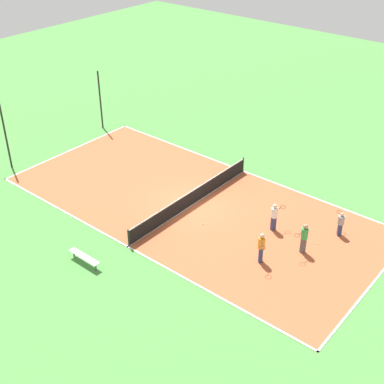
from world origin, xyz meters
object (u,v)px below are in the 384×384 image
Objects in this scene: player_near_white at (274,215)px; tennis_ball_near_net at (203,224)px; player_baseline_gray at (341,222)px; tennis_ball_right_alley at (278,209)px; player_center_orange at (261,246)px; fence_post_back_right at (100,100)px; bench at (84,257)px; tennis_net at (192,197)px; tennis_ball_midcourt at (317,243)px; fence_post_back_left at (6,136)px; player_far_green at (304,236)px.

player_near_white is 3.99m from tennis_ball_near_net.
player_near_white reaches higher than player_baseline_gray.
player_near_white is at bearing -155.04° from tennis_ball_right_alley.
player_center_orange is 0.38× the size of fence_post_back_right.
tennis_net is at bearing -95.19° from bench.
tennis_ball_right_alley is (1.91, 0.89, -0.92)m from player_near_white.
tennis_ball_near_net is (6.48, -2.49, -0.34)m from bench.
fence_post_back_left is (-5.34, 19.88, 2.19)m from tennis_ball_midcourt.
tennis_ball_near_net is 15.19m from fence_post_back_right.
player_baseline_gray is 7.48m from tennis_ball_near_net.
fence_post_back_left is at bearing 108.35° from tennis_net.
player_baseline_gray is 5.10m from player_center_orange.
player_near_white is at bearing -96.77° from player_far_green.
bench is 29.09× the size of tennis_ball_midcourt.
tennis_net is at bearing 56.53° from tennis_ball_near_net.
player_baseline_gray is at bearing -57.74° from tennis_ball_near_net.
player_far_green is 0.39× the size of fence_post_back_left.
tennis_ball_right_alley is at bearing -56.00° from tennis_net.
tennis_ball_midcourt is at bearing -114.33° from tennis_ball_right_alley.
fence_post_back_right is at bearing 85.63° from tennis_ball_right_alley.
bench is 0.44× the size of fence_post_back_right.
tennis_ball_near_net is (0.71, 4.27, -0.96)m from player_center_orange.
fence_post_back_left reaches higher than player_center_orange.
player_near_white is at bearing -100.35° from fence_post_back_right.
player_baseline_gray reaches higher than tennis_ball_right_alley.
player_baseline_gray is at bearing -93.63° from fence_post_back_right.
player_center_orange is at bearing -143.12° from player_near_white.
fence_post_back_right is at bearing 0.00° from fence_post_back_left.
fence_post_back_left is (-6.86, 20.36, 1.42)m from player_baseline_gray.
tennis_ball_right_alley is at bearing 52.46° from player_baseline_gray.
fence_post_back_right is (1.29, 20.36, 1.42)m from player_baseline_gray.
player_center_orange is 19.33m from fence_post_back_right.
player_baseline_gray is 1.77m from tennis_ball_midcourt.
tennis_ball_near_net is at bearing -123.47° from tennis_net.
player_far_green is 2.37m from player_near_white.
tennis_ball_midcourt is (1.27, -7.60, -0.49)m from tennis_net.
player_baseline_gray is 21.01× the size of tennis_ball_right_alley.
bench is 1.14× the size of player_far_green.
player_center_orange is at bearing -19.76° from player_far_green.
bench reaches higher than tennis_ball_right_alley.
bench is at bearing -135.37° from fence_post_back_right.
player_center_orange reaches higher than tennis_ball_midcourt.
player_baseline_gray is at bearing 175.16° from player_far_green.
player_near_white reaches higher than tennis_ball_near_net.
player_center_orange is at bearing 119.61° from player_baseline_gray.
tennis_ball_right_alley is (10.48, -4.87, -0.34)m from bench.
tennis_ball_midcourt and tennis_ball_near_net have the same top height.
fence_post_back_left is at bearing 105.05° from tennis_ball_midcourt.
bench is 29.09× the size of tennis_ball_near_net.
fence_post_back_left is (-2.89, 14.08, 2.19)m from tennis_ball_near_net.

